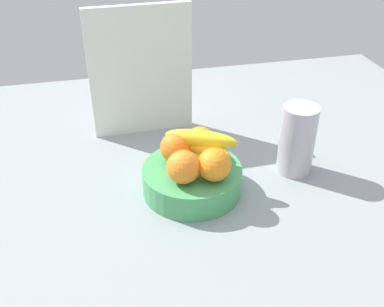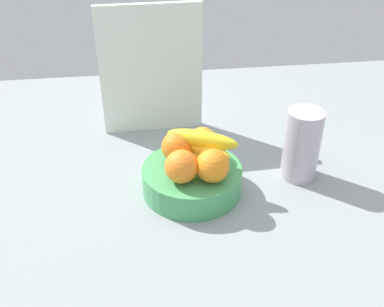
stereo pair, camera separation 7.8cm
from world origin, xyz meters
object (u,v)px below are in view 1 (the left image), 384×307
orange_front_right (214,165)px  thermos_tumbler (297,139)px  fruit_bowl (192,179)px  orange_front_left (182,167)px  cutting_board (141,72)px  banana_bunch (198,146)px  orange_center (200,142)px  orange_back_left (175,148)px

orange_front_right → thermos_tumbler: 24.46cm
fruit_bowl → orange_front_left: bearing=-125.2°
orange_front_right → cutting_board: 38.74cm
cutting_board → thermos_tumbler: cutting_board is taller
orange_front_left → banana_bunch: bearing=52.4°
orange_center → cutting_board: size_ratio=0.21×
fruit_bowl → cutting_board: 35.27cm
orange_center → thermos_tumbler: (23.84, -1.84, -1.26)cm
orange_front_right → orange_center: same height
orange_back_left → banana_bunch: bearing=-14.9°
orange_center → orange_front_left: bearing=-124.2°
fruit_bowl → cutting_board: cutting_board is taller
orange_center → thermos_tumbler: 23.95cm
orange_front_left → orange_back_left: size_ratio=1.00×
fruit_bowl → cutting_board: bearing=102.6°
orange_back_left → thermos_tumbler: size_ratio=0.42×
orange_back_left → banana_bunch: size_ratio=0.44×
fruit_bowl → banana_bunch: 8.02cm
orange_front_left → orange_center: (6.22, 9.15, 0.00)cm
fruit_bowl → orange_front_left: (-3.17, -4.48, 6.95)cm
orange_front_left → cutting_board: (-3.83, 35.73, 7.84)cm
orange_center → cutting_board: 29.48cm
orange_front_left → orange_front_right: size_ratio=1.00×
banana_bunch → thermos_tumbler: 24.91cm
orange_back_left → cutting_board: 28.85cm
fruit_bowl → cutting_board: size_ratio=0.65×
orange_front_right → orange_back_left: bearing=128.8°
thermos_tumbler → orange_front_left: bearing=-166.3°
orange_front_right → orange_back_left: (-7.11, 8.85, 0.00)cm
fruit_bowl → banana_bunch: size_ratio=1.37×
orange_front_right → cutting_board: (-10.80, 36.37, 7.84)cm
orange_front_right → thermos_tumbler: bearing=19.0°
orange_back_left → orange_front_right: bearing=-51.2°
orange_center → cutting_board: (-10.05, 26.58, 7.84)cm
orange_back_left → cutting_board: bearing=97.6°
fruit_bowl → banana_bunch: (2.06, 2.30, 7.41)cm
orange_back_left → thermos_tumbler: 30.25cm
orange_front_left → thermos_tumbler: bearing=13.7°
banana_bunch → orange_front_right: bearing=-76.7°
cutting_board → orange_back_left: bearing=-84.2°
orange_front_left → thermos_tumbler: thermos_tumbler is taller
cutting_board → orange_center: bearing=-71.1°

